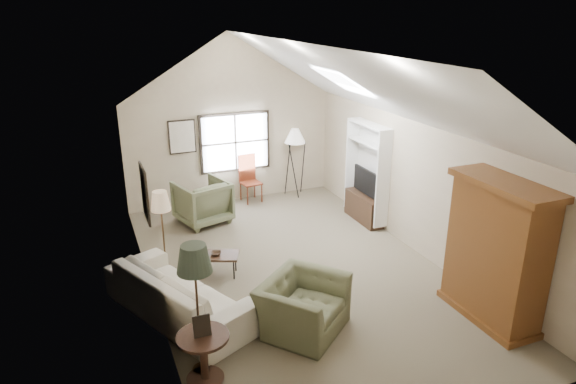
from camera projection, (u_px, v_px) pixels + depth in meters
name	position (u px, v px, depth m)	size (l,w,h in m)	color
room_shell	(298.00, 93.00, 8.15)	(5.01, 8.01, 4.00)	#6F664F
window	(235.00, 142.00, 12.23)	(1.72, 0.08, 1.42)	black
skylight	(343.00, 81.00, 9.40)	(0.80, 1.20, 0.52)	white
wall_art	(165.00, 163.00, 9.68)	(1.97, 3.71, 0.88)	black
armoire	(496.00, 252.00, 7.57)	(0.60, 1.50, 2.20)	brown
tv_alcove	(367.00, 171.00, 11.09)	(0.32, 1.30, 2.10)	white
media_console	(364.00, 208.00, 11.37)	(0.34, 1.18, 0.60)	#382316
tv_panel	(366.00, 181.00, 11.16)	(0.05, 0.90, 0.55)	black
sofa	(179.00, 292.00, 7.85)	(2.66, 1.04, 0.78)	beige
armchair_near	(303.00, 306.00, 7.49)	(1.22, 1.07, 0.79)	#5F6345
armchair_far	(202.00, 202.00, 11.22)	(1.02, 1.05, 0.96)	#686C4B
coffee_table	(217.00, 265.00, 9.09)	(0.79, 0.44, 0.40)	#3D2419
bowl	(216.00, 253.00, 9.01)	(0.19, 0.19, 0.05)	#331F14
side_table	(204.00, 358.00, 6.48)	(0.67, 0.67, 0.67)	#3B2218
side_chair	(251.00, 179.00, 12.41)	(0.44, 0.44, 1.14)	maroon
tripod_lamp	(295.00, 162.00, 12.72)	(0.50, 0.50, 1.74)	white
dark_lamp	(198.00, 309.00, 6.45)	(0.44, 0.44, 1.85)	black
tan_lamp	(163.00, 235.00, 8.74)	(0.33, 0.33, 1.67)	tan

